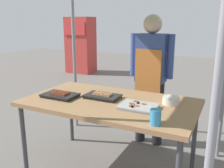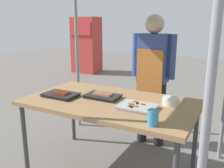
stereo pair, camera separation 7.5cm
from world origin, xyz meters
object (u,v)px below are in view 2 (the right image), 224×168
at_px(tray_grilled_sausages, 61,95).
at_px(drink_cup_near_edge, 153,118).
at_px(stall_table, 109,106).
at_px(condiment_bowl, 171,101).
at_px(vendor_woman, 153,71).
at_px(tray_pork_links, 103,96).
at_px(neighbor_stall_left, 86,45).
at_px(tray_meat_skewers, 137,107).

height_order(tray_grilled_sausages, drink_cup_near_edge, drink_cup_near_edge).
distance_m(stall_table, condiment_bowl, 0.57).
bearing_deg(tray_grilled_sausages, vendor_woman, 54.46).
relative_size(tray_pork_links, drink_cup_near_edge, 2.90).
bearing_deg(vendor_woman, stall_table, 79.24).
relative_size(stall_table, vendor_woman, 1.03).
bearing_deg(tray_pork_links, neighbor_stall_left, 125.99).
bearing_deg(tray_pork_links, tray_grilled_sausages, -157.96).
distance_m(tray_meat_skewers, tray_pork_links, 0.44).
distance_m(stall_table, tray_meat_skewers, 0.34).
height_order(stall_table, tray_pork_links, tray_pork_links).
distance_m(stall_table, tray_grilled_sausages, 0.51).
height_order(tray_meat_skewers, drink_cup_near_edge, drink_cup_near_edge).
bearing_deg(condiment_bowl, tray_meat_skewers, -131.95).
bearing_deg(tray_meat_skewers, drink_cup_near_edge, -49.24).
xyz_separation_m(tray_meat_skewers, drink_cup_near_edge, (0.23, -0.27, 0.04)).
xyz_separation_m(stall_table, drink_cup_near_edge, (0.55, -0.35, 0.11)).
bearing_deg(tray_meat_skewers, tray_pork_links, 163.19).
height_order(condiment_bowl, neighbor_stall_left, neighbor_stall_left).
xyz_separation_m(stall_table, tray_grilled_sausages, (-0.49, -0.12, 0.07)).
bearing_deg(neighbor_stall_left, condiment_bowl, -47.72).
xyz_separation_m(stall_table, condiment_bowl, (0.54, 0.16, 0.09)).
xyz_separation_m(tray_grilled_sausages, condiment_bowl, (1.03, 0.27, 0.01)).
distance_m(tray_pork_links, neighbor_stall_left, 5.03).
height_order(drink_cup_near_edge, neighbor_stall_left, neighbor_stall_left).
bearing_deg(condiment_bowl, drink_cup_near_edge, -88.94).
relative_size(drink_cup_near_edge, vendor_woman, 0.07).
bearing_deg(condiment_bowl, tray_pork_links, -169.60).
xyz_separation_m(drink_cup_near_edge, vendor_woman, (-0.40, 1.13, 0.11)).
distance_m(stall_table, neighbor_stall_left, 5.12).
relative_size(vendor_woman, neighbor_stall_left, 0.97).
bearing_deg(tray_pork_links, vendor_woman, 71.37).
height_order(stall_table, tray_meat_skewers, tray_meat_skewers).
distance_m(tray_meat_skewers, drink_cup_near_edge, 0.35).
height_order(tray_grilled_sausages, tray_meat_skewers, tray_grilled_sausages).
bearing_deg(drink_cup_near_edge, tray_pork_links, 148.83).
distance_m(tray_pork_links, drink_cup_near_edge, 0.76).
height_order(stall_table, tray_grilled_sausages, tray_grilled_sausages).
relative_size(stall_table, tray_meat_skewers, 5.12).
xyz_separation_m(tray_meat_skewers, neighbor_stall_left, (-3.37, 4.20, 0.04)).
height_order(tray_grilled_sausages, vendor_woman, vendor_woman).
bearing_deg(tray_pork_links, tray_meat_skewers, -16.81).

